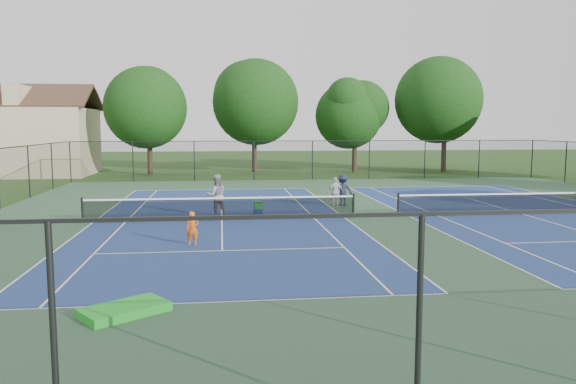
{
  "coord_description": "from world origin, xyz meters",
  "views": [
    {
      "loc": [
        -6.99,
        -24.7,
        4.09
      ],
      "look_at": [
        -4.17,
        -1.0,
        1.3
      ],
      "focal_mm": 35.0,
      "sensor_mm": 36.0,
      "label": 1
    }
  ],
  "objects": [
    {
      "name": "court_pad",
      "position": [
        0.0,
        0.0,
        0.0
      ],
      "size": [
        36.0,
        36.0,
        0.01
      ],
      "primitive_type": "cube",
      "color": "#2A4C2E",
      "rests_on": "ground"
    },
    {
      "name": "instructor",
      "position": [
        -7.23,
        0.8,
        0.97
      ],
      "size": [
        1.09,
        0.94,
        1.94
      ],
      "primitive_type": "imported",
      "rotation": [
        0.0,
        0.0,
        3.39
      ],
      "color": "gray",
      "rests_on": "ground"
    },
    {
      "name": "clapboard_house",
      "position": [
        -23.0,
        25.0,
        3.09
      ],
      "size": [
        10.8,
        8.1,
        7.65
      ],
      "color": "tan",
      "rests_on": "ground"
    },
    {
      "name": "ground",
      "position": [
        0.0,
        0.0,
        0.0
      ],
      "size": [
        140.0,
        140.0,
        0.0
      ],
      "primitive_type": "plane",
      "color": "#234716",
      "rests_on": "ground"
    },
    {
      "name": "ball_hopper",
      "position": [
        -5.34,
        0.76,
        0.5
      ],
      "size": [
        0.37,
        0.31,
        0.37
      ],
      "primitive_type": "cube",
      "rotation": [
        0.0,
        0.0,
        0.1
      ],
      "color": "green",
      "rests_on": "ball_crate"
    },
    {
      "name": "ball_crate",
      "position": [
        -5.34,
        0.76,
        0.16
      ],
      "size": [
        0.41,
        0.37,
        0.31
      ],
      "primitive_type": "cube",
      "rotation": [
        0.0,
        0.0,
        0.13
      ],
      "color": "navy",
      "rests_on": "ground"
    },
    {
      "name": "child_player",
      "position": [
        -8.01,
        -5.36,
        0.59
      ],
      "size": [
        0.45,
        0.32,
        1.18
      ],
      "primitive_type": "imported",
      "rotation": [
        0.0,
        0.0,
        0.08
      ],
      "color": "orange",
      "rests_on": "ground"
    },
    {
      "name": "tennis_court_left",
      "position": [
        -7.0,
        0.0,
        0.1
      ],
      "size": [
        12.0,
        23.83,
        1.07
      ],
      "color": "navy",
      "rests_on": "ground"
    },
    {
      "name": "tree_back_a",
      "position": [
        -13.0,
        24.0,
        6.04
      ],
      "size": [
        6.8,
        6.8,
        9.15
      ],
      "color": "#2D2116",
      "rests_on": "ground"
    },
    {
      "name": "tree_back_d",
      "position": [
        13.0,
        24.0,
        6.82
      ],
      "size": [
        7.8,
        7.8,
        10.37
      ],
      "color": "#2D2116",
      "rests_on": "ground"
    },
    {
      "name": "bystander_b",
      "position": [
        -0.76,
        3.6,
        0.81
      ],
      "size": [
        1.08,
        0.66,
        1.62
      ],
      "primitive_type": "imported",
      "rotation": [
        0.0,
        0.0,
        3.2
      ],
      "color": "#181C34",
      "rests_on": "ground"
    },
    {
      "name": "perimeter_fence",
      "position": [
        0.0,
        0.0,
        1.6
      ],
      "size": [
        36.08,
        36.08,
        3.02
      ],
      "color": "black",
      "rests_on": "ground"
    },
    {
      "name": "tennis_court_right",
      "position": [
        7.0,
        0.0,
        0.1
      ],
      "size": [
        12.0,
        23.83,
        1.07
      ],
      "color": "navy",
      "rests_on": "ground"
    },
    {
      "name": "bystander_a",
      "position": [
        -1.23,
        3.19,
        0.77
      ],
      "size": [
        0.97,
        0.58,
        1.54
      ],
      "primitive_type": "imported",
      "rotation": [
        0.0,
        0.0,
        3.39
      ],
      "color": "silver",
      "rests_on": "ground"
    },
    {
      "name": "tree_back_b",
      "position": [
        -4.0,
        26.0,
        6.6
      ],
      "size": [
        7.6,
        7.6,
        10.03
      ],
      "color": "#2D2116",
      "rests_on": "ground"
    },
    {
      "name": "green_tarp",
      "position": [
        -9.14,
        -12.49,
        0.11
      ],
      "size": [
        2.05,
        1.87,
        0.2
      ],
      "primitive_type": "cube",
      "rotation": [
        0.0,
        0.0,
        0.63
      ],
      "color": "#169E22",
      "rests_on": "ground"
    },
    {
      "name": "tree_back_c",
      "position": [
        5.0,
        25.0,
        5.48
      ],
      "size": [
        6.0,
        6.0,
        8.4
      ],
      "color": "#2D2116",
      "rests_on": "ground"
    }
  ]
}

